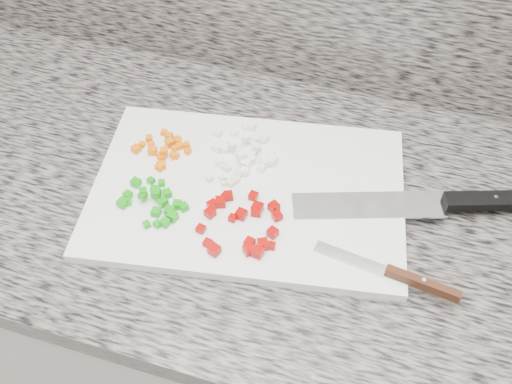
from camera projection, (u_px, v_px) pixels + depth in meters
cabinet at (271, 330)px, 1.28m from camera, size 3.92×0.62×0.86m
countertop at (277, 204)px, 0.93m from camera, size 3.96×0.64×0.04m
cutting_board at (248, 191)px, 0.91m from camera, size 0.54×0.40×0.02m
carrot_pile at (164, 150)px, 0.95m from camera, size 0.10×0.09×0.02m
onion_pile at (247, 148)px, 0.95m from camera, size 0.12×0.12×0.02m
green_pepper_pile at (156, 202)px, 0.88m from camera, size 0.11×0.10×0.02m
red_pepper_pile at (243, 221)px, 0.86m from camera, size 0.12×0.13×0.01m
garlic_pile at (230, 178)px, 0.91m from camera, size 0.06×0.07×0.01m
chef_knife at (451, 202)px, 0.88m from camera, size 0.38×0.16×0.02m
paring_knife at (403, 277)px, 0.79m from camera, size 0.21×0.05×0.02m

